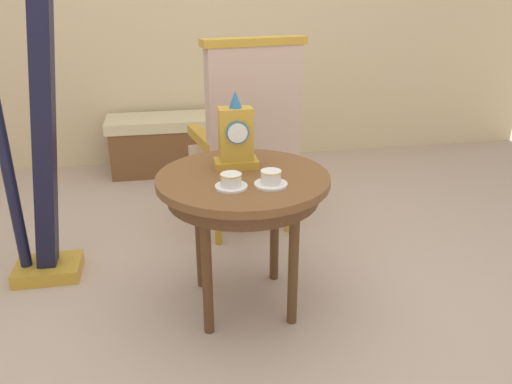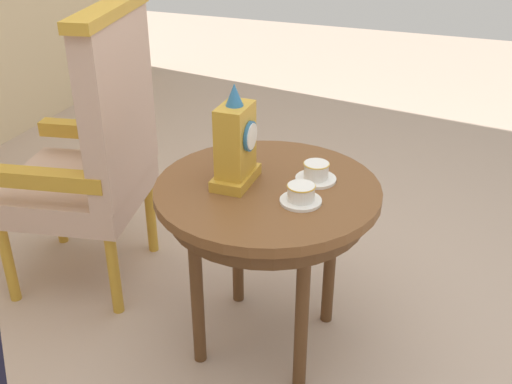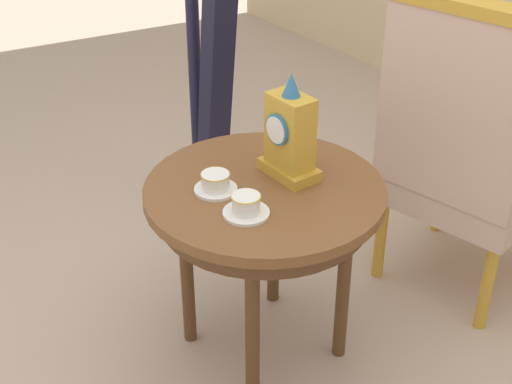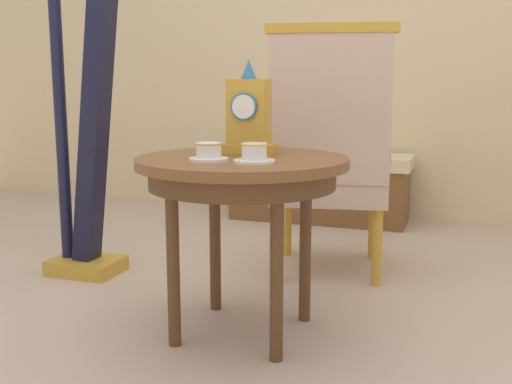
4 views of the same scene
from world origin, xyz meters
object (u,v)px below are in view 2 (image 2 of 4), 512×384
at_px(armchair, 95,149).
at_px(mantel_clock, 236,145).
at_px(teacup_left, 301,194).
at_px(teacup_right, 316,173).
at_px(side_table, 267,206).

bearing_deg(armchair, mantel_clock, -103.66).
distance_m(teacup_left, teacup_right, 0.16).
bearing_deg(side_table, teacup_right, -56.19).
distance_m(teacup_left, armchair, 0.92).
height_order(side_table, armchair, armchair).
bearing_deg(teacup_left, armchair, 76.45).
bearing_deg(mantel_clock, teacup_right, -66.52).
distance_m(teacup_right, mantel_clock, 0.28).
relative_size(side_table, armchair, 0.65).
bearing_deg(mantel_clock, teacup_left, -103.24).
xyz_separation_m(teacup_right, armchair, (0.05, 0.89, -0.08)).
xyz_separation_m(teacup_right, mantel_clock, (-0.10, 0.24, 0.11)).
height_order(side_table, teacup_left, teacup_left).
relative_size(mantel_clock, armchair, 0.29).
height_order(teacup_right, armchair, armchair).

